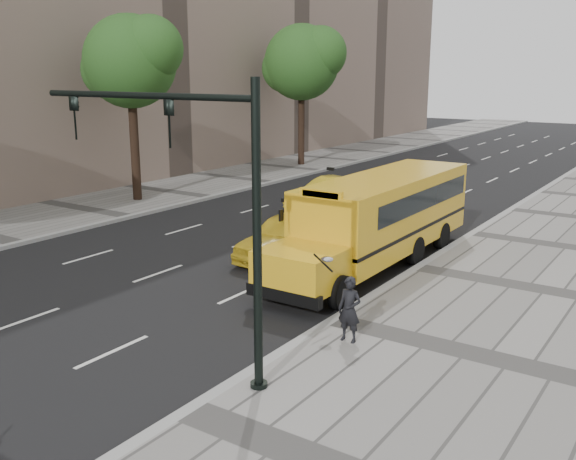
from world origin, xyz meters
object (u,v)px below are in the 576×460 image
Objects in this scene: taxi_far at (330,194)px; pedestrian at (349,309)px; tree_b at (131,61)px; tree_c at (303,62)px; school_bus at (383,213)px; taxi_near at (286,236)px; traffic_signal at (201,192)px.

pedestrian is at bearing -42.05° from taxi_far.
tree_c is at bearing 89.96° from tree_b.
tree_c reaches higher than pedestrian.
school_bus is (14.92, -2.64, -5.23)m from tree_b.
taxi_far is (-5.99, 6.68, -1.00)m from school_bus.
school_bus is at bearing -50.46° from tree_c.
tree_c is 2.09× the size of taxi_far.
taxi_far is (8.92, 4.04, -6.24)m from tree_b.
tree_b reaches higher than taxi_far.
school_bus is 2.43× the size of taxi_near.
school_bus is 7.44m from pedestrian.
tree_c is 32.28m from traffic_signal.
tree_b is 16.03m from school_bus.
taxi_near is (11.85, -19.48, -6.33)m from tree_c.
taxi_far is at bearing -51.92° from tree_c.
tree_b is at bearing 140.90° from traffic_signal.
tree_c is 2.03× the size of taxi_near.
school_bus is 9.03m from taxi_far.
tree_c reaches higher than taxi_near.
traffic_signal is at bearing -52.25° from taxi_far.
tree_b is 15.42m from tree_c.
tree_b is at bearing -90.04° from tree_c.
pedestrian is 4.77m from traffic_signal.
traffic_signal is (15.60, -28.10, -3.05)m from tree_c.
tree_c is 23.67m from taxi_near.
tree_c is at bearing 119.30° from taxi_near.
taxi_far is at bearing 24.36° from tree_b.
tree_b is 1.44× the size of traffic_signal.
school_bus is 3.50m from taxi_near.
tree_c reaches higher than tree_b.
tree_b is at bearing 150.28° from pedestrian.
school_bus is 7.17× the size of pedestrian.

